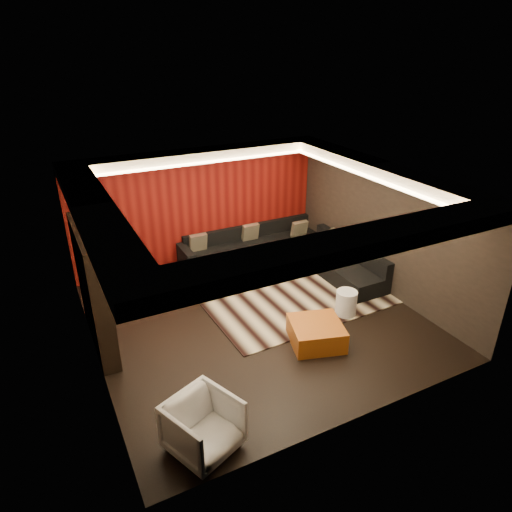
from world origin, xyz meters
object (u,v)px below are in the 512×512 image
sectional_sofa (285,254)px  armchair (203,426)px  coffee_table (220,277)px  orange_ottoman (316,333)px  white_side_table (346,303)px  drum_stool (208,288)px

sectional_sofa → armchair: bearing=-131.0°
coffee_table → orange_ottoman: 2.97m
white_side_table → coffee_table: bearing=125.9°
drum_stool → sectional_sofa: sectional_sofa is taller
drum_stool → sectional_sofa: size_ratio=0.12×
coffee_table → armchair: bearing=-115.4°
coffee_table → armchair: size_ratio=1.44×
drum_stool → orange_ottoman: bearing=-63.9°
drum_stool → orange_ottoman: 2.63m
coffee_table → drum_stool: (-0.49, -0.53, 0.11)m
coffee_table → orange_ottoman: orange_ottoman is taller
white_side_table → drum_stool: bearing=140.2°
white_side_table → armchair: (-3.72, -1.83, 0.13)m
white_side_table → sectional_sofa: sectional_sofa is taller
coffee_table → orange_ottoman: bearing=-77.0°
armchair → orange_ottoman: bearing=3.8°
drum_stool → armchair: (-1.51, -3.67, 0.16)m
white_side_table → orange_ottoman: (-1.05, -0.52, -0.06)m
armchair → sectional_sofa: 5.78m
coffee_table → sectional_sofa: 1.81m
white_side_table → orange_ottoman: size_ratio=0.58×
drum_stool → armchair: armchair is taller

